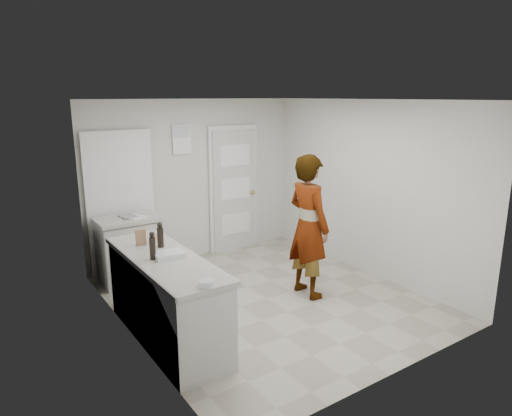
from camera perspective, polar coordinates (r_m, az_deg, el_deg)
ground at (r=6.00m, az=1.38°, el=-11.25°), size 4.00×4.00×0.00m
room_shell at (r=7.20m, az=-8.75°, el=1.51°), size 4.00×4.00×4.00m
main_counter at (r=5.02m, az=-11.11°, el=-11.37°), size 0.64×1.96×0.93m
side_counter at (r=6.62m, az=-15.51°, el=-5.32°), size 0.84×0.61×0.93m
person at (r=5.86m, az=6.56°, el=-2.28°), size 0.45×0.68×1.85m
cake_mix_box at (r=5.23m, az=-14.21°, el=-3.57°), size 0.12×0.07×0.18m
spice_jar at (r=5.37m, az=-12.56°, el=-3.60°), size 0.05×0.05×0.08m
oil_cruet_a at (r=5.11m, az=-11.88°, el=-3.36°), size 0.07×0.07×0.28m
oil_cruet_b at (r=4.75m, az=-12.82°, el=-4.66°), size 0.06×0.06×0.29m
baking_dish at (r=4.81m, az=-10.79°, el=-5.77°), size 0.32×0.24×0.05m
egg_bowl at (r=4.07m, az=-6.19°, el=-9.32°), size 0.14×0.14×0.05m
papers at (r=6.48m, az=-15.02°, el=-1.05°), size 0.33×0.37×0.01m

